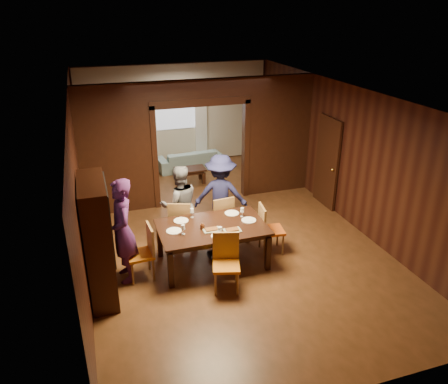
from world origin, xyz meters
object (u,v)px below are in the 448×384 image
object	(u,v)px
chair_near	(226,264)
coffee_table	(190,175)
person_purple	(123,231)
chair_left	(140,253)
dining_table	(212,245)
chair_far_l	(181,222)
person_navy	(221,195)
chair_right	(272,229)
chair_far_r	(220,217)
sofa	(190,159)
person_grey	(180,205)
hutch	(98,241)

from	to	relation	value
chair_near	coffee_table	bearing A→B (deg)	99.34
person_purple	chair_left	size ratio (longest dim) A/B	1.90
dining_table	chair_far_l	world-z (taller)	chair_far_l
chair_near	person_navy	bearing A→B (deg)	91.05
chair_right	chair_far_r	distance (m)	1.11
person_purple	sofa	xyz separation A→B (m)	(2.37, 5.01, -0.65)
person_grey	chair_right	xyz separation A→B (m)	(1.57, -0.93, -0.32)
chair_far_l	hutch	distance (m)	2.05
hutch	coffee_table	bearing A→B (deg)	59.47
person_purple	chair_far_l	world-z (taller)	person_purple
dining_table	coffee_table	distance (m)	3.98
chair_far_r	hutch	xyz separation A→B (m)	(-2.37, -1.17, 0.52)
person_purple	coffee_table	bearing A→B (deg)	146.82
person_purple	person_grey	bearing A→B (deg)	124.60
chair_left	person_grey	bearing A→B (deg)	134.12
sofa	chair_far_l	bearing A→B (deg)	69.69
person_grey	hutch	distance (m)	2.09
hutch	chair_far_l	bearing A→B (deg)	37.09
chair_right	person_purple	bearing A→B (deg)	98.67
chair_right	chair_far_l	world-z (taller)	same
person_grey	sofa	xyz separation A→B (m)	(1.18, 4.02, -0.53)
chair_near	person_purple	bearing A→B (deg)	167.43
dining_table	chair_left	xyz separation A→B (m)	(-1.32, -0.06, 0.10)
person_grey	chair_left	world-z (taller)	person_grey
chair_near	sofa	bearing A→B (deg)	98.15
chair_left	chair_right	size ratio (longest dim) A/B	1.00
person_grey	hutch	xyz separation A→B (m)	(-1.60, -1.33, 0.20)
person_purple	hutch	bearing A→B (deg)	-54.82
chair_far_r	person_purple	bearing A→B (deg)	16.46
chair_far_r	hutch	distance (m)	2.69
person_purple	chair_right	size ratio (longest dim) A/B	1.90
sofa	chair_near	bearing A→B (deg)	77.75
chair_left	chair_near	bearing A→B (deg)	55.23
person_purple	chair_right	distance (m)	2.79
chair_far_l	chair_far_r	distance (m)	0.79
coffee_table	chair_far_l	xyz separation A→B (m)	(-0.94, -3.08, 0.28)
dining_table	chair_near	world-z (taller)	chair_near
person_grey	dining_table	world-z (taller)	person_grey
sofa	coffee_table	world-z (taller)	sofa
person_purple	dining_table	bearing A→B (deg)	85.08
coffee_table	chair_far_r	bearing A→B (deg)	-92.79
person_grey	person_navy	size ratio (longest dim) A/B	0.95
person_purple	chair_near	distance (m)	1.82
coffee_table	chair_right	size ratio (longest dim) A/B	0.82
person_purple	coffee_table	world-z (taller)	person_purple
chair_left	chair_far_r	bearing A→B (deg)	113.53
chair_far_l	chair_far_r	bearing A→B (deg)	-162.96
person_purple	chair_left	bearing A→B (deg)	70.45
person_navy	chair_near	bearing A→B (deg)	96.72
chair_far_l	chair_near	bearing A→B (deg)	121.61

